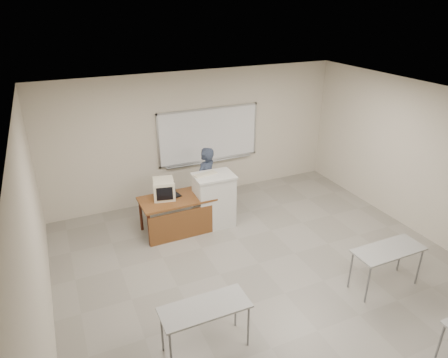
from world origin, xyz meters
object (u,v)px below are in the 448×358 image
podium (214,200)px  crt_monitor (164,189)px  instructor_desk (181,208)px  keyboard (205,174)px  presenter (206,182)px  laptop (171,193)px  mouse (207,196)px  whiteboard (209,136)px

podium → crt_monitor: podium is taller
instructor_desk → crt_monitor: size_ratio=3.32×
instructor_desk → crt_monitor: 0.51m
keyboard → presenter: presenter is taller
laptop → mouse: laptop is taller
crt_monitor → laptop: bearing=23.1°
crt_monitor → whiteboard: bearing=51.8°
crt_monitor → laptop: (0.15, 0.03, -0.13)m
instructor_desk → podium: size_ratio=1.34×
mouse → whiteboard: bearing=84.0°
podium → keyboard: keyboard is taller
mouse → laptop: bearing=169.1°
crt_monitor → keyboard: keyboard is taller
podium → keyboard: size_ratio=2.39×
whiteboard → crt_monitor: (-1.49, -1.24, -0.54)m
podium → mouse: size_ratio=10.67×
crt_monitor → laptop: crt_monitor is taller
whiteboard → keyboard: 1.56m
mouse → presenter: (0.19, 0.55, 0.02)m
instructor_desk → laptop: 0.38m
podium → keyboard: bearing=153.4°
instructor_desk → mouse: mouse is taller
instructor_desk → crt_monitor: (-0.25, 0.24, 0.38)m
whiteboard → mouse: whiteboard is taller
crt_monitor → presenter: presenter is taller
podium → mouse: podium is taller
crt_monitor → presenter: 1.03m
keyboard → crt_monitor: bearing=160.5°
instructor_desk → podium: 0.74m
crt_monitor → keyboard: 0.88m
mouse → keyboard: bearing=95.3°
whiteboard → podium: whiteboard is taller
mouse → presenter: 0.59m
mouse → keyboard: keyboard is taller
whiteboard → podium: bearing=-108.8°
podium → presenter: presenter is taller
whiteboard → podium: size_ratio=2.15×
whiteboard → keyboard: (-0.65, -1.39, -0.31)m
whiteboard → mouse: 1.85m
keyboard → presenter: size_ratio=0.30×
keyboard → presenter: (0.15, 0.37, -0.37)m
crt_monitor → keyboard: bearing=2.1°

